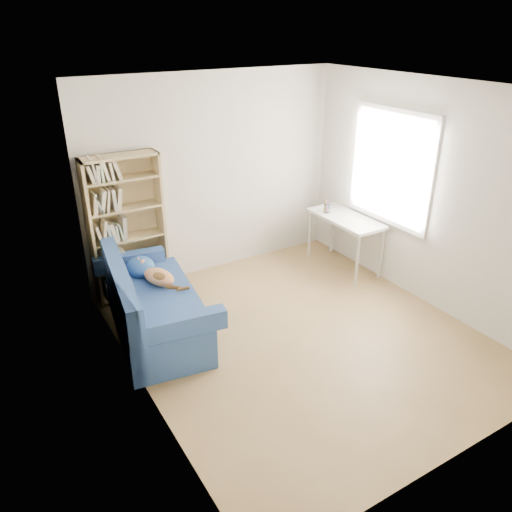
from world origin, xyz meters
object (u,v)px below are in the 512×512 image
Objects in this scene: sofa at (151,306)px; pen_cup at (327,208)px; desk at (346,223)px; bookshelf at (127,234)px.

pen_cup is at bearing 17.24° from sofa.
desk is at bearing 11.31° from sofa.
pen_cup reaches higher than sofa.
pen_cup reaches higher than desk.
bookshelf is at bearing 92.42° from sofa.
sofa is 1.06× the size of bookshelf.
bookshelf is 2.67m from pen_cup.
pen_cup is at bearing -11.00° from bookshelf.
sofa reaches higher than desk.
pen_cup is at bearing 111.43° from desk.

